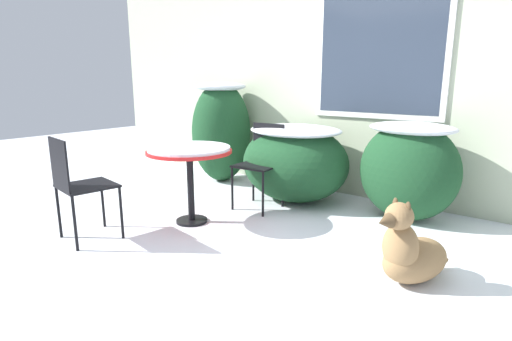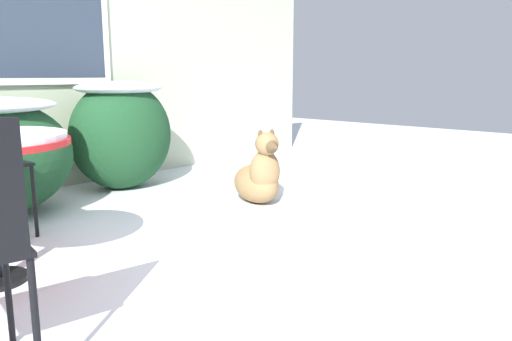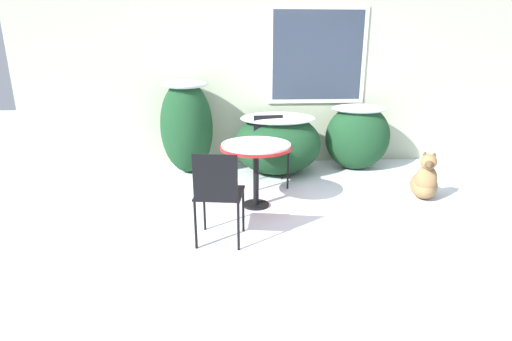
# 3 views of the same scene
# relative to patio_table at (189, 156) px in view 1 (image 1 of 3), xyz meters

# --- Properties ---
(ground_plane) EXTENTS (16.00, 16.00, 0.00)m
(ground_plane) POSITION_rel_patio_table_xyz_m (0.59, -0.34, -0.65)
(ground_plane) COLOR white
(house_wall) EXTENTS (8.00, 0.10, 2.91)m
(house_wall) POSITION_rel_patio_table_xyz_m (0.62, 1.85, 0.82)
(house_wall) COLOR #B2BC9E
(house_wall) RESTS_ON ground_plane
(shrub_left) EXTENTS (0.74, 0.83, 1.32)m
(shrub_left) POSITION_rel_patio_table_xyz_m (-0.89, 1.40, 0.05)
(shrub_left) COLOR #194223
(shrub_left) RESTS_ON ground_plane
(shrub_middle) EXTENTS (1.24, 1.04, 0.86)m
(shrub_middle) POSITION_rel_patio_table_xyz_m (0.39, 1.22, -0.18)
(shrub_middle) COLOR #194223
(shrub_middle) RESTS_ON ground_plane
(shrub_right) EXTENTS (0.95, 0.71, 0.96)m
(shrub_right) POSITION_rel_patio_table_xyz_m (1.60, 1.37, -0.13)
(shrub_right) COLOR #194223
(shrub_right) RESTS_ON ground_plane
(patio_table) EXTENTS (0.80, 0.80, 0.74)m
(patio_table) POSITION_rel_patio_table_xyz_m (0.00, 0.00, 0.00)
(patio_table) COLOR black
(patio_table) RESTS_ON ground_plane
(patio_chair_near_table) EXTENTS (0.45, 0.45, 0.89)m
(patio_chair_near_table) POSITION_rel_patio_table_xyz_m (0.24, 0.81, -0.14)
(patio_chair_near_table) COLOR black
(patio_chair_near_table) RESTS_ON ground_plane
(patio_chair_far_side) EXTENTS (0.48, 0.48, 0.89)m
(patio_chair_far_side) POSITION_rel_patio_table_xyz_m (-0.40, -0.89, -0.14)
(patio_chair_far_side) COLOR black
(patio_chair_far_side) RESTS_ON ground_plane
(dog) EXTENTS (0.49, 0.73, 0.61)m
(dog) POSITION_rel_patio_table_xyz_m (2.04, 0.10, -0.44)
(dog) COLOR #937047
(dog) RESTS_ON ground_plane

